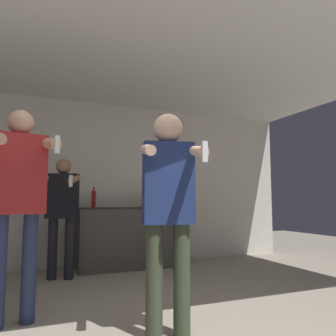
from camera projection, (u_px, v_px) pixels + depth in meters
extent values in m
cube|color=beige|center=(89.00, 183.00, 5.10)|extent=(7.00, 0.06, 2.55)
cube|color=silver|center=(116.00, 58.00, 3.64)|extent=(7.00, 3.90, 0.05)
cube|color=#47423D|center=(129.00, 237.00, 4.93)|extent=(1.53, 0.59, 0.89)
cube|color=#272421|center=(129.00, 208.00, 4.98)|extent=(1.56, 0.62, 0.01)
cylinder|color=maroon|center=(94.00, 199.00, 4.77)|extent=(0.06, 0.06, 0.24)
cylinder|color=maroon|center=(94.00, 189.00, 4.78)|extent=(0.03, 0.03, 0.06)
sphere|color=silver|center=(94.00, 187.00, 4.79)|extent=(0.03, 0.03, 0.03)
cylinder|color=silver|center=(154.00, 202.00, 5.11)|extent=(0.08, 0.08, 0.14)
cylinder|color=silver|center=(154.00, 196.00, 5.12)|extent=(0.04, 0.04, 0.06)
sphere|color=maroon|center=(154.00, 194.00, 5.13)|extent=(0.04, 0.04, 0.04)
cylinder|color=silver|center=(147.00, 200.00, 5.08)|extent=(0.09, 0.09, 0.22)
cylinder|color=silver|center=(148.00, 190.00, 5.09)|extent=(0.03, 0.03, 0.10)
sphere|color=#B29933|center=(148.00, 187.00, 5.10)|extent=(0.04, 0.04, 0.04)
cylinder|color=#38422D|center=(154.00, 281.00, 2.40)|extent=(0.13, 0.13, 0.82)
cylinder|color=#38422D|center=(182.00, 279.00, 2.44)|extent=(0.13, 0.13, 0.82)
cube|color=navy|center=(168.00, 183.00, 2.49)|extent=(0.41, 0.27, 0.62)
sphere|color=beige|center=(168.00, 129.00, 2.53)|extent=(0.23, 0.23, 0.23)
cylinder|color=beige|center=(148.00, 150.00, 2.30)|extent=(0.15, 0.40, 0.14)
cylinder|color=beige|center=(197.00, 151.00, 2.36)|extent=(0.15, 0.40, 0.14)
cube|color=white|center=(205.00, 152.00, 2.17)|extent=(0.04, 0.04, 0.14)
cylinder|color=navy|center=(29.00, 267.00, 2.71)|extent=(0.12, 0.12, 0.88)
cube|color=maroon|center=(18.00, 174.00, 2.72)|extent=(0.46, 0.29, 0.66)
sphere|color=tan|center=(21.00, 122.00, 2.77)|extent=(0.21, 0.21, 0.21)
cylinder|color=tan|center=(50.00, 144.00, 2.72)|extent=(0.17, 0.38, 0.15)
cube|color=white|center=(57.00, 144.00, 2.57)|extent=(0.04, 0.04, 0.14)
cylinder|color=black|center=(52.00, 249.00, 4.18)|extent=(0.12, 0.12, 0.77)
cylinder|color=black|center=(69.00, 248.00, 4.19)|extent=(0.12, 0.12, 0.77)
cube|color=black|center=(63.00, 196.00, 4.25)|extent=(0.43, 0.31, 0.58)
sphere|color=#9E7051|center=(64.00, 166.00, 4.29)|extent=(0.19, 0.19, 0.19)
cylinder|color=#9E7051|center=(44.00, 179.00, 4.08)|extent=(0.19, 0.38, 0.14)
cylinder|color=#9E7051|center=(74.00, 179.00, 4.11)|extent=(0.19, 0.38, 0.14)
cube|color=white|center=(71.00, 181.00, 3.92)|extent=(0.05, 0.05, 0.14)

